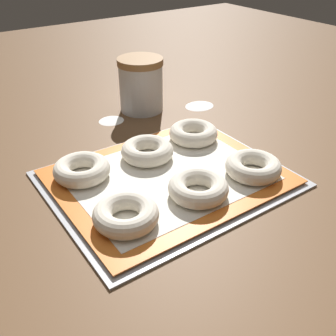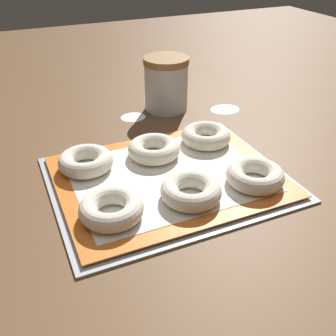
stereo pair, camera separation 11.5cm
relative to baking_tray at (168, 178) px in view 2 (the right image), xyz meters
name	(u,v)px [view 2 (the right image)]	position (x,y,z in m)	size (l,w,h in m)	color
ground_plane	(164,184)	(-0.01, -0.01, 0.00)	(2.80, 2.80, 0.00)	brown
baking_tray	(168,178)	(0.00, 0.00, 0.00)	(0.42, 0.34, 0.01)	#B2B5BA
baking_mat	(168,176)	(0.00, 0.00, 0.01)	(0.40, 0.32, 0.00)	orange
bagel_front_left	(111,209)	(-0.13, -0.07, 0.02)	(0.10, 0.10, 0.03)	silver
bagel_front_center	(191,191)	(0.01, -0.08, 0.02)	(0.10, 0.10, 0.03)	silver
bagel_front_right	(255,175)	(0.13, -0.09, 0.02)	(0.10, 0.10, 0.03)	silver
bagel_back_left	(86,161)	(-0.13, 0.09, 0.02)	(0.10, 0.10, 0.03)	silver
bagel_back_center	(154,149)	(0.00, 0.08, 0.02)	(0.10, 0.10, 0.03)	silver
bagel_back_right	(206,136)	(0.13, 0.09, 0.02)	(0.10, 0.10, 0.03)	silver
flour_canister	(166,84)	(0.13, 0.31, 0.06)	(0.11, 0.11, 0.13)	silver
flour_patch_near	(133,117)	(0.03, 0.29, 0.00)	(0.06, 0.06, 0.00)	white
flour_patch_far	(225,109)	(0.27, 0.24, 0.00)	(0.08, 0.07, 0.00)	white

